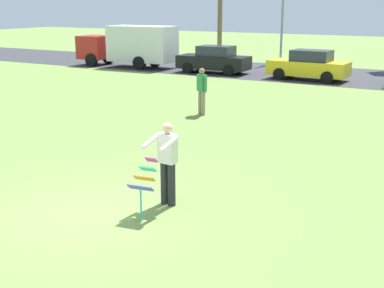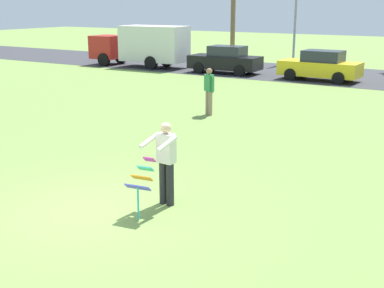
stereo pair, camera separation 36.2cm
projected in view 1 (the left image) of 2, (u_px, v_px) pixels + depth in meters
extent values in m
plane|color=olive|center=(88.00, 213.00, 10.11)|extent=(120.00, 120.00, 0.00)
cube|color=#38383D|center=(349.00, 77.00, 28.76)|extent=(120.00, 8.00, 0.01)
cylinder|color=#26262B|center=(172.00, 185.00, 10.36)|extent=(0.16, 0.16, 0.90)
cylinder|color=#26262B|center=(164.00, 183.00, 10.46)|extent=(0.16, 0.16, 0.90)
cube|color=silver|center=(168.00, 148.00, 10.21)|extent=(0.38, 0.25, 0.60)
sphere|color=beige|center=(167.00, 128.00, 10.10)|extent=(0.22, 0.22, 0.22)
cylinder|color=silver|center=(169.00, 144.00, 9.85)|extent=(0.13, 0.59, 0.24)
cylinder|color=silver|center=(151.00, 141.00, 10.08)|extent=(0.13, 0.59, 0.24)
cube|color=#D83399|center=(151.00, 160.00, 9.90)|extent=(0.24, 0.17, 0.12)
cube|color=#33BFBF|center=(148.00, 169.00, 9.79)|extent=(0.34, 0.18, 0.12)
cube|color=orange|center=(144.00, 178.00, 9.68)|extent=(0.43, 0.20, 0.12)
cube|color=#4C4CCC|center=(140.00, 188.00, 9.57)|extent=(0.53, 0.21, 0.12)
cylinder|color=#33BFBF|center=(141.00, 204.00, 9.66)|extent=(0.04, 0.04, 0.66)
cube|color=#B2231E|center=(95.00, 47.00, 33.96)|extent=(1.87, 1.96, 1.50)
cube|color=silver|center=(142.00, 44.00, 32.23)|extent=(4.27, 2.15, 2.20)
cylinder|color=black|center=(91.00, 60.00, 33.22)|extent=(0.85, 0.31, 0.84)
cylinder|color=black|center=(108.00, 57.00, 34.79)|extent=(0.85, 0.31, 0.84)
cylinder|color=black|center=(139.00, 63.00, 31.58)|extent=(0.85, 0.31, 0.84)
cylinder|color=black|center=(155.00, 60.00, 33.16)|extent=(0.85, 0.31, 0.84)
cube|color=black|center=(214.00, 62.00, 30.04)|extent=(4.26, 1.86, 0.76)
cube|color=#282D38|center=(216.00, 51.00, 29.80)|extent=(2.07, 1.47, 0.60)
cylinder|color=black|center=(188.00, 68.00, 30.01)|extent=(0.65, 0.24, 0.64)
cylinder|color=black|center=(200.00, 65.00, 31.39)|extent=(0.65, 0.24, 0.64)
cylinder|color=black|center=(228.00, 71.00, 28.86)|extent=(0.65, 0.24, 0.64)
cylinder|color=black|center=(239.00, 67.00, 30.25)|extent=(0.65, 0.24, 0.64)
cube|color=yellow|center=(308.00, 68.00, 27.35)|extent=(4.25, 1.84, 0.76)
cube|color=#282D38|center=(312.00, 56.00, 27.10)|extent=(2.06, 1.46, 0.60)
cylinder|color=black|center=(279.00, 74.00, 27.43)|extent=(0.65, 0.24, 0.64)
cylinder|color=black|center=(290.00, 71.00, 28.76)|extent=(0.65, 0.24, 0.64)
cylinder|color=black|center=(327.00, 78.00, 26.12)|extent=(0.65, 0.24, 0.64)
cylinder|color=black|center=(336.00, 74.00, 27.45)|extent=(0.65, 0.24, 0.64)
cylinder|color=brown|center=(220.00, 14.00, 38.87)|extent=(0.36, 0.36, 6.35)
cylinder|color=#9E9EA3|center=(283.00, 11.00, 34.27)|extent=(0.16, 0.16, 7.00)
cylinder|color=gray|center=(203.00, 103.00, 18.76)|extent=(0.16, 0.16, 0.90)
cylinder|color=gray|center=(200.00, 102.00, 18.90)|extent=(0.16, 0.16, 0.90)
cube|color=#338C4C|center=(202.00, 83.00, 18.63)|extent=(0.42, 0.36, 0.60)
sphere|color=#9E7051|center=(202.00, 71.00, 18.52)|extent=(0.22, 0.22, 0.22)
cylinder|color=#338C4C|center=(205.00, 84.00, 18.44)|extent=(0.09, 0.09, 0.58)
cylinder|color=#338C4C|center=(198.00, 83.00, 18.84)|extent=(0.09, 0.09, 0.58)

